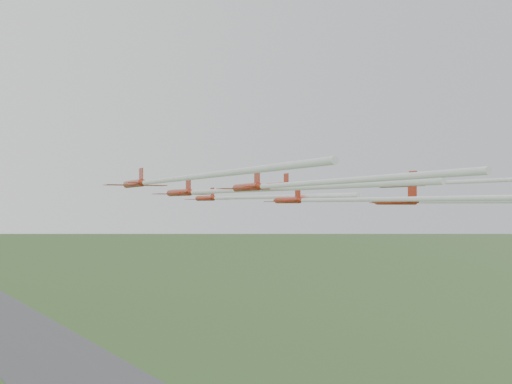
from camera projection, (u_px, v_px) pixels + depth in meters
runway at (0, 319)px, 258.39m from camera, size 38.00×900.00×0.04m
jet_lead at (234, 198)px, 107.79m from camera, size 12.81×58.40×2.72m
jet_row2_left at (221, 191)px, 86.21m from camera, size 12.14×66.90×2.95m
jet_row2_right at (313, 183)px, 98.94m from camera, size 15.34×57.65×2.77m
jet_row3_left at (163, 180)px, 67.06m from camera, size 11.63×53.19×2.50m
jet_row3_mid at (350, 200)px, 72.40m from camera, size 15.91×61.43×2.35m
jet_row3_right at (442, 182)px, 91.48m from camera, size 9.52×47.79×2.71m
jet_row4_left at (282, 185)px, 63.94m from camera, size 13.29×45.32×2.41m
jet_row4_right at (472, 201)px, 67.70m from camera, size 13.02×55.00×2.50m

